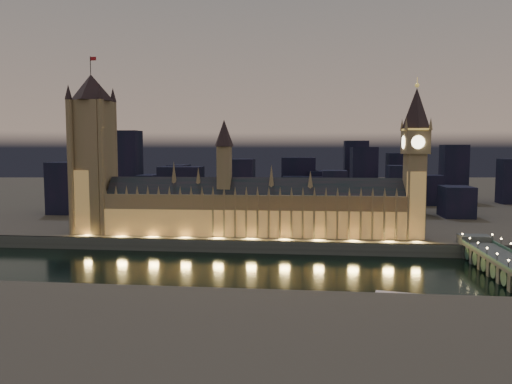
# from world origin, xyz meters

# --- Properties ---
(ground_plane) EXTENTS (2000.00, 2000.00, 0.00)m
(ground_plane) POSITION_xyz_m (0.00, 0.00, 0.00)
(ground_plane) COLOR black
(ground_plane) RESTS_ON ground
(north_bank) EXTENTS (2000.00, 960.00, 8.00)m
(north_bank) POSITION_xyz_m (0.00, 520.00, 4.00)
(north_bank) COLOR #4F463B
(north_bank) RESTS_ON ground
(embankment_wall) EXTENTS (2000.00, 2.50, 8.00)m
(embankment_wall) POSITION_xyz_m (0.00, 41.00, 4.00)
(embankment_wall) COLOR #414643
(embankment_wall) RESTS_ON ground
(palace_of_westminster) EXTENTS (202.00, 25.05, 78.00)m
(palace_of_westminster) POSITION_xyz_m (1.72, 61.74, 26.37)
(palace_of_westminster) COLOR #887F53
(palace_of_westminster) RESTS_ON north_bank
(victoria_tower) EXTENTS (31.68, 31.68, 121.41)m
(victoria_tower) POSITION_xyz_m (-110.00, 61.92, 68.25)
(victoria_tower) COLOR #887F53
(victoria_tower) RESTS_ON north_bank
(elizabeth_tower) EXTENTS (18.00, 18.00, 103.95)m
(elizabeth_tower) POSITION_xyz_m (108.00, 61.92, 65.84)
(elizabeth_tower) COLOR #887F53
(elizabeth_tower) RESTS_ON north_bank
(westminster_bridge) EXTENTS (18.30, 113.00, 15.90)m
(westminster_bridge) POSITION_xyz_m (141.49, -3.45, 5.99)
(westminster_bridge) COLOR #414643
(westminster_bridge) RESTS_ON ground
(river_boat) EXTENTS (47.90, 20.64, 4.50)m
(river_boat) POSITION_xyz_m (81.49, -56.90, 1.56)
(river_boat) COLOR #414643
(river_boat) RESTS_ON ground
(city_backdrop) EXTENTS (474.86, 215.63, 79.31)m
(city_backdrop) POSITION_xyz_m (36.41, 245.25, 30.35)
(city_backdrop) COLOR black
(city_backdrop) RESTS_ON north_bank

